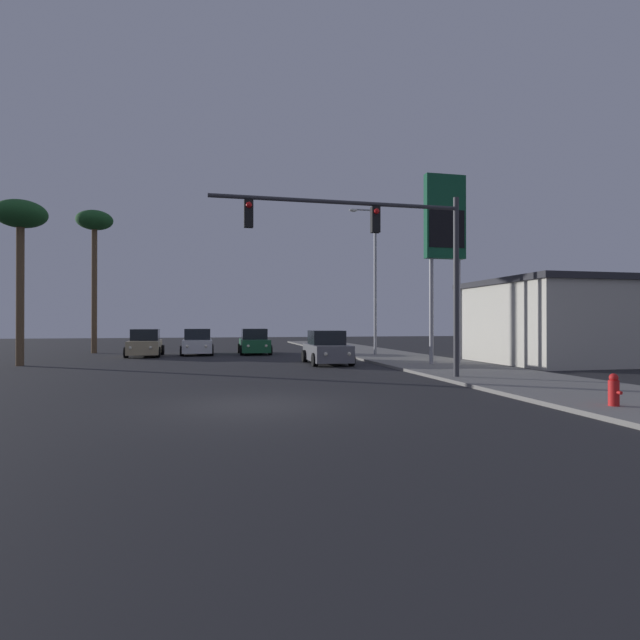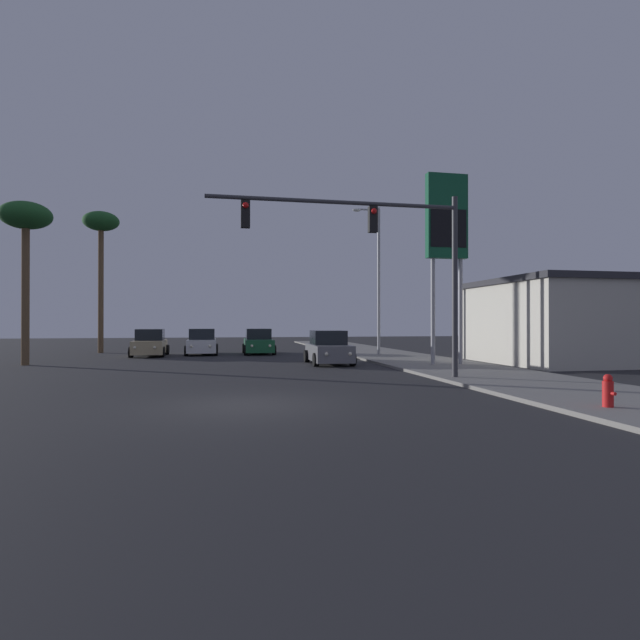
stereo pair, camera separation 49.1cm
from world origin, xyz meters
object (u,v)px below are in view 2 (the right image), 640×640
at_px(car_green, 258,342).
at_px(traffic_light_mast, 385,245).
at_px(palm_tree_mid, 101,230).
at_px(street_lamp, 377,273).
at_px(fire_hydrant, 608,391).
at_px(car_tan, 150,344).
at_px(palm_tree_near, 26,224).
at_px(car_grey, 328,349).
at_px(gas_station_sign, 447,227).
at_px(car_white, 202,343).

relative_size(car_green, traffic_light_mast, 0.49).
relative_size(car_green, palm_tree_mid, 0.44).
height_order(car_green, traffic_light_mast, traffic_light_mast).
height_order(car_green, street_lamp, street_lamp).
distance_m(street_lamp, palm_tree_mid, 19.29).
distance_m(street_lamp, fire_hydrant, 19.73).
xyz_separation_m(street_lamp, fire_hydrant, (-0.53, -19.17, -4.63)).
bearing_deg(traffic_light_mast, car_green, 100.85).
xyz_separation_m(car_tan, palm_tree_near, (-5.01, -5.93, 6.15)).
height_order(traffic_light_mast, palm_tree_mid, palm_tree_mid).
relative_size(car_grey, fire_hydrant, 5.70).
distance_m(car_green, car_grey, 9.31).
bearing_deg(street_lamp, car_grey, -130.79).
relative_size(car_grey, gas_station_sign, 0.48).
height_order(street_lamp, palm_tree_mid, palm_tree_mid).
distance_m(car_tan, palm_tree_mid, 9.51).
bearing_deg(fire_hydrant, car_green, 105.22).
height_order(car_grey, fire_hydrant, car_grey).
height_order(traffic_light_mast, street_lamp, street_lamp).
bearing_deg(palm_tree_near, street_lamp, 7.86).
bearing_deg(traffic_light_mast, car_white, 112.19).
height_order(gas_station_sign, palm_tree_near, gas_station_sign).
bearing_deg(palm_tree_near, car_green, 29.88).
distance_m(car_tan, gas_station_sign, 19.14).
height_order(street_lamp, palm_tree_near, street_lamp).
relative_size(car_white, palm_tree_near, 0.54).
height_order(car_grey, traffic_light_mast, traffic_light_mast).
xyz_separation_m(car_white, palm_tree_mid, (-6.92, 3.08, 7.71)).
bearing_deg(gas_station_sign, street_lamp, 99.11).
distance_m(fire_hydrant, palm_tree_near, 25.42).
xyz_separation_m(car_white, car_grey, (6.55, -9.00, 0.00)).
xyz_separation_m(street_lamp, gas_station_sign, (1.16, -7.23, 1.50)).
distance_m(car_tan, street_lamp, 14.75).
relative_size(car_green, street_lamp, 0.48).
bearing_deg(car_grey, street_lamp, -129.09).
xyz_separation_m(car_grey, gas_station_sign, (5.18, -2.57, 5.86)).
height_order(car_tan, car_white, same).
relative_size(car_green, car_tan, 1.00).
bearing_deg(palm_tree_mid, car_grey, -41.89).
xyz_separation_m(palm_tree_near, palm_tree_mid, (1.21, 10.00, 1.56)).
xyz_separation_m(car_grey, palm_tree_mid, (-13.46, 12.08, 7.71)).
bearing_deg(car_green, gas_station_sign, 125.87).
relative_size(traffic_light_mast, gas_station_sign, 0.99).
height_order(fire_hydrant, palm_tree_near, palm_tree_near).
distance_m(car_green, car_tan, 6.85).
height_order(car_tan, palm_tree_mid, palm_tree_mid).
xyz_separation_m(car_green, car_tan, (-6.79, -0.85, 0.00)).
bearing_deg(street_lamp, palm_tree_mid, 157.01).
relative_size(street_lamp, palm_tree_near, 1.13).
relative_size(car_grey, palm_tree_near, 0.54).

